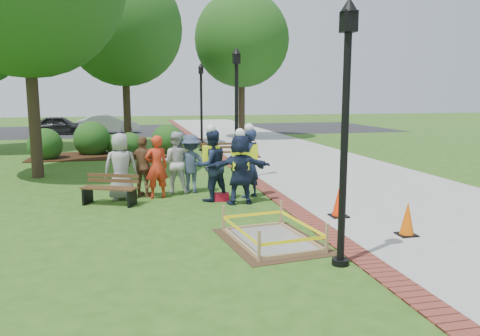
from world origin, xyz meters
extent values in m
plane|color=#285116|center=(0.00, 0.00, 0.00)|extent=(100.00, 100.00, 0.00)
cube|color=#9E9E99|center=(5.00, 10.00, 0.01)|extent=(6.00, 60.00, 0.02)
cube|color=maroon|center=(1.75, 10.00, 0.01)|extent=(0.50, 60.00, 0.03)
cube|color=#381E0F|center=(-3.00, 12.00, 0.02)|extent=(7.00, 3.00, 0.05)
cube|color=black|center=(0.00, 27.00, 0.00)|extent=(36.00, 12.00, 0.01)
cube|color=#47331E|center=(0.49, -1.56, 0.00)|extent=(1.98, 2.50, 0.01)
cube|color=gray|center=(0.49, -1.56, 0.02)|extent=(1.42, 1.94, 0.04)
cube|color=tan|center=(0.49, -1.56, 0.04)|extent=(1.56, 2.07, 0.08)
cube|color=tan|center=(0.49, -1.56, 0.28)|extent=(1.59, 2.11, 0.55)
cube|color=yellow|center=(0.49, -1.56, 0.30)|extent=(1.53, 2.05, 0.06)
cube|color=#53351C|center=(-2.68, 2.23, 0.44)|extent=(1.46, 0.97, 0.04)
cube|color=#53351C|center=(-2.58, 2.44, 0.65)|extent=(1.31, 0.62, 0.23)
cube|color=black|center=(-2.68, 2.23, 0.21)|extent=(1.37, 0.96, 0.42)
cube|color=brown|center=(1.37, 8.57, 0.47)|extent=(1.57, 0.58, 0.04)
cube|color=brown|center=(1.39, 8.81, 0.71)|extent=(1.53, 0.17, 0.25)
cube|color=black|center=(1.37, 8.57, 0.22)|extent=(1.43, 0.63, 0.45)
cube|color=black|center=(3.22, -1.83, 0.02)|extent=(0.36, 0.36, 0.05)
cone|color=#E55B07|center=(3.22, -1.83, 0.38)|extent=(0.28, 0.28, 0.66)
cube|color=black|center=(2.51, -0.20, 0.03)|extent=(0.39, 0.39, 0.05)
cone|color=#FF3208|center=(2.51, -0.20, 0.41)|extent=(0.31, 0.31, 0.72)
cube|color=black|center=(3.20, 9.96, 0.03)|extent=(0.41, 0.41, 0.05)
cone|color=#E34907|center=(3.20, 9.96, 0.43)|extent=(0.32, 0.32, 0.75)
cube|color=red|center=(0.16, 2.02, 0.11)|extent=(0.46, 0.29, 0.22)
cylinder|color=black|center=(1.25, -3.00, 1.90)|extent=(0.12, 0.12, 3.80)
cube|color=black|center=(1.25, -3.00, 3.90)|extent=(0.22, 0.22, 0.32)
cone|color=black|center=(1.25, -3.00, 4.15)|extent=(0.28, 0.28, 0.22)
cylinder|color=black|center=(1.25, -3.00, 0.05)|extent=(0.28, 0.28, 0.10)
cylinder|color=black|center=(1.25, 5.00, 1.90)|extent=(0.12, 0.12, 3.80)
cube|color=black|center=(1.25, 5.00, 3.90)|extent=(0.22, 0.22, 0.32)
cone|color=black|center=(1.25, 5.00, 4.15)|extent=(0.28, 0.28, 0.22)
cylinder|color=black|center=(1.25, 5.00, 0.05)|extent=(0.28, 0.28, 0.10)
cylinder|color=black|center=(1.25, 13.00, 1.90)|extent=(0.12, 0.12, 3.80)
cube|color=black|center=(1.25, 13.00, 3.90)|extent=(0.22, 0.22, 0.32)
cone|color=black|center=(1.25, 13.00, 4.15)|extent=(0.28, 0.28, 0.22)
cylinder|color=black|center=(1.25, 13.00, 0.05)|extent=(0.28, 0.28, 0.10)
cylinder|color=#3D2D1E|center=(-5.23, 6.87, 2.66)|extent=(0.38, 0.38, 5.32)
cylinder|color=#3D2D1E|center=(-2.32, 15.41, 2.52)|extent=(0.38, 0.38, 5.04)
sphere|color=#244E16|center=(-2.32, 15.41, 6.12)|extent=(5.93, 5.93, 5.93)
cylinder|color=#3D2D1E|center=(4.63, 18.85, 2.50)|extent=(0.40, 0.40, 4.99)
sphere|color=#244E16|center=(4.63, 18.85, 6.06)|extent=(5.79, 5.79, 5.79)
sphere|color=#244E16|center=(-5.75, 11.43, 0.00)|extent=(1.45, 1.45, 1.45)
sphere|color=#244E16|center=(-3.91, 12.68, 0.00)|extent=(1.67, 1.67, 1.67)
sphere|color=#244E16|center=(-2.21, 11.93, 0.00)|extent=(1.15, 1.15, 1.15)
sphere|color=#244E16|center=(-0.49, 12.29, 0.00)|extent=(1.48, 1.48, 1.48)
sphere|color=#244E16|center=(-2.84, 12.81, 0.00)|extent=(1.01, 1.01, 1.01)
imported|color=#9A9A9A|center=(-2.38, 2.80, 0.89)|extent=(0.58, 0.38, 1.79)
imported|color=red|center=(-1.45, 2.78, 0.85)|extent=(0.61, 0.47, 1.70)
imported|color=silver|center=(-0.89, 3.32, 0.87)|extent=(0.63, 0.49, 1.75)
imported|color=brown|center=(-1.79, 3.01, 0.83)|extent=(0.63, 0.56, 1.66)
imported|color=#35425E|center=(-0.46, 3.26, 0.83)|extent=(0.60, 0.47, 1.66)
imported|color=#192B42|center=(0.59, 1.61, 0.90)|extent=(0.58, 0.38, 1.80)
cube|color=#DEFF15|center=(0.59, 1.61, 1.15)|extent=(0.42, 0.26, 0.52)
sphere|color=white|center=(0.59, 1.61, 1.82)|extent=(0.25, 0.25, 0.25)
imported|color=#17203C|center=(1.00, 2.30, 0.94)|extent=(0.71, 0.64, 1.87)
cube|color=#DEFF15|center=(1.00, 2.30, 1.20)|extent=(0.42, 0.26, 0.52)
sphere|color=white|center=(1.00, 2.30, 1.90)|extent=(0.25, 0.25, 0.25)
imported|color=#161B3A|center=(-0.06, 2.13, 0.94)|extent=(0.70, 0.57, 1.87)
cube|color=#DEFF15|center=(-0.06, 2.13, 1.20)|extent=(0.42, 0.26, 0.52)
sphere|color=white|center=(-0.06, 2.13, 1.90)|extent=(0.25, 0.25, 0.25)
imported|color=black|center=(-6.96, 24.35, 0.00)|extent=(1.99, 4.35, 1.40)
imported|color=#BDBBC1|center=(-3.75, 24.28, 0.00)|extent=(2.55, 4.75, 1.48)
camera|label=1|loc=(-2.02, -9.85, 2.82)|focal=35.00mm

